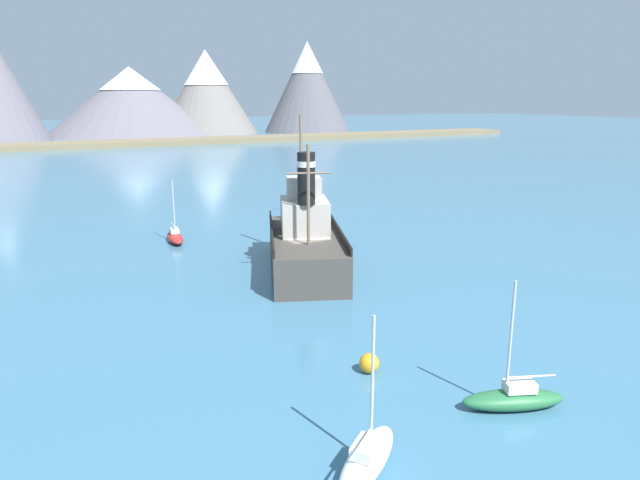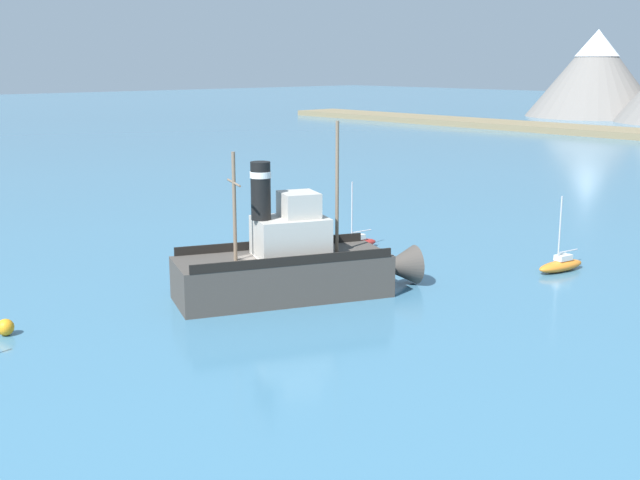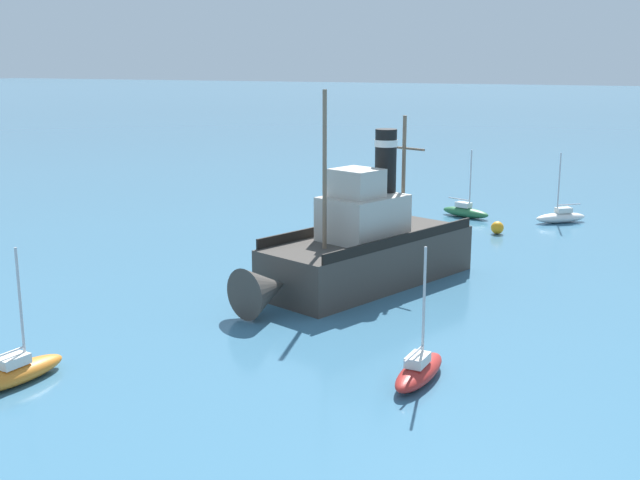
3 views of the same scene
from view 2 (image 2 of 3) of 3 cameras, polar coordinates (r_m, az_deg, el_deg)
ground_plane at (r=45.64m, az=-3.76°, el=-4.16°), size 600.00×600.00×0.00m
old_tugboat at (r=45.47m, az=-1.95°, el=-1.80°), size 8.53×14.63×9.90m
sailboat_red at (r=57.25m, az=2.51°, el=-0.25°), size 1.42×3.88×4.90m
sailboat_orange at (r=53.50m, az=16.75°, el=-1.69°), size 1.66×3.92×4.90m
mooring_buoy at (r=42.31m, az=-21.46°, el=-5.80°), size 0.83×0.83×0.83m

